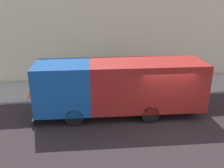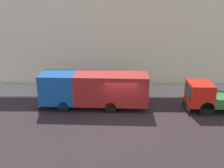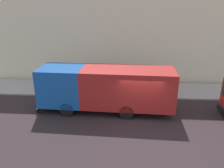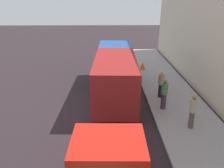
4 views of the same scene
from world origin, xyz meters
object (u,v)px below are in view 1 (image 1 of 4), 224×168
pedestrian_third (174,72)px  large_utility_truck (120,85)px  pedestrian_walking (124,78)px  pedestrian_standing (149,77)px  traffic_cone_orange (31,92)px

pedestrian_third → large_utility_truck: bearing=-172.5°
large_utility_truck → pedestrian_third: large_utility_truck is taller
pedestrian_walking → pedestrian_third: pedestrian_walking is taller
pedestrian_walking → pedestrian_standing: size_ratio=0.97×
traffic_cone_orange → large_utility_truck: bearing=-117.2°
pedestrian_walking → pedestrian_third: bearing=-63.4°
large_utility_truck → pedestrian_third: (3.52, -4.27, -0.56)m
pedestrian_third → traffic_cone_orange: size_ratio=2.47×
large_utility_truck → pedestrian_standing: bearing=-39.1°
pedestrian_walking → traffic_cone_orange: (-0.28, 5.68, -0.56)m
large_utility_truck → pedestrian_third: 5.57m
large_utility_truck → pedestrian_third: size_ratio=5.03×
large_utility_truck → traffic_cone_orange: (2.55, 4.96, -1.13)m
pedestrian_standing → pedestrian_third: (0.88, -1.97, -0.03)m
pedestrian_walking → traffic_cone_orange: 5.71m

